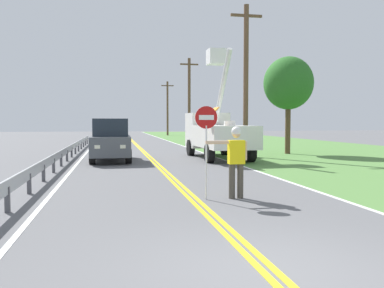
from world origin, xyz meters
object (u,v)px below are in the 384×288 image
utility_bucket_truck (216,132)px  utility_pole_mid (189,98)px  oncoming_suv_nearest (111,140)px  utility_pole_near (246,78)px  stop_sign_paddle (206,131)px  roadside_tree_verge (288,84)px  utility_pole_far (168,107)px  flagger_worker (236,157)px

utility_bucket_truck → utility_pole_mid: 18.22m
utility_pole_mid → oncoming_suv_nearest: bearing=-112.0°
utility_pole_near → utility_bucket_truck: bearing=-162.4°
oncoming_suv_nearest → utility_pole_near: (7.43, 1.30, 3.34)m
stop_sign_paddle → utility_bucket_truck: bearing=74.2°
utility_pole_near → oncoming_suv_nearest: bearing=-170.1°
oncoming_suv_nearest → utility_pole_mid: bearing=68.0°
oncoming_suv_nearest → roadside_tree_verge: (10.59, 2.61, 3.21)m
utility_pole_mid → roadside_tree_verge: utility_pole_mid is taller
stop_sign_paddle → utility_pole_mid: size_ratio=0.28×
utility_pole_far → roadside_tree_verge: size_ratio=1.33×
oncoming_suv_nearest → flagger_worker: bearing=-73.5°
utility_pole_near → utility_pole_mid: utility_pole_near is taller
utility_pole_mid → roadside_tree_verge: size_ratio=1.39×
utility_pole_far → oncoming_suv_nearest: bearing=-101.9°
roadside_tree_verge → utility_pole_far: bearing=94.2°
utility_bucket_truck → utility_pole_near: (1.87, 0.59, 2.97)m
roadside_tree_verge → flagger_worker: bearing=-119.5°
stop_sign_paddle → utility_pole_near: bearing=66.9°
utility_pole_mid → roadside_tree_verge: bearing=-79.1°
utility_pole_near → roadside_tree_verge: 3.42m
utility_pole_near → flagger_worker: bearing=-109.9°
utility_bucket_truck → utility_pole_mid: (1.95, 17.90, 2.85)m
utility_bucket_truck → roadside_tree_verge: size_ratio=1.16×
stop_sign_paddle → roadside_tree_verge: 15.74m
utility_pole_near → roadside_tree_verge: (3.16, 1.32, -0.13)m
utility_pole_near → utility_pole_far: size_ratio=1.08×
oncoming_suv_nearest → utility_pole_mid: (7.51, 18.60, 3.21)m
flagger_worker → utility_pole_mid: size_ratio=0.22×
flagger_worker → utility_bucket_truck: (2.43, 11.26, 0.38)m
stop_sign_paddle → utility_pole_far: 48.81m
utility_bucket_truck → roadside_tree_verge: roadside_tree_verge is taller
utility_pole_mid → utility_pole_far: size_ratio=1.05×
flagger_worker → roadside_tree_verge: roadside_tree_verge is taller
flagger_worker → utility_pole_near: utility_pole_near is taller
stop_sign_paddle → utility_bucket_truck: utility_bucket_truck is taller
stop_sign_paddle → oncoming_suv_nearest: (-2.37, 10.56, -0.65)m
utility_pole_mid → utility_pole_far: utility_pole_mid is taller
stop_sign_paddle → utility_pole_near: size_ratio=0.28×
utility_pole_near → utility_pole_mid: bearing=89.7°
flagger_worker → utility_pole_near: size_ratio=0.22×
utility_pole_near → utility_pole_far: utility_pole_near is taller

